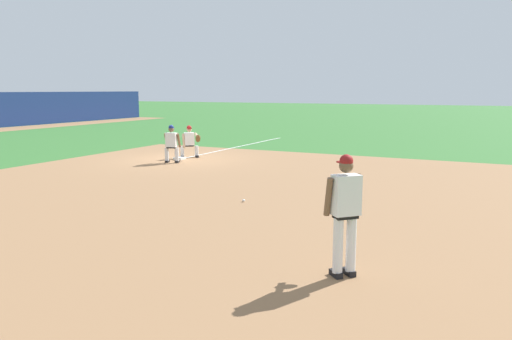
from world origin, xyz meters
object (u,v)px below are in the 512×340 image
object	(u,v)px
baseball	(244,201)
first_baseman	(190,140)
pitcher	(345,208)
baserunner	(172,142)
first_base_bag	(180,158)

from	to	relation	value
baseball	first_baseman	xyz separation A→B (m)	(6.27, 5.78, 0.69)
pitcher	first_baseman	world-z (taller)	pitcher
baseball	baserunner	bearing A→B (deg)	49.69
first_base_bag	pitcher	distance (m)	13.50
baseball	first_baseman	distance (m)	8.56
first_base_bag	baserunner	size ratio (longest dim) A/B	0.26
first_base_bag	pitcher	size ratio (longest dim) A/B	0.20
first_base_bag	first_baseman	bearing A→B (deg)	-11.66
baseball	pitcher	size ratio (longest dim) A/B	0.04
baserunner	first_baseman	bearing A→B (deg)	6.13
pitcher	first_baseman	bearing A→B (deg)	43.34
pitcher	baserunner	xyz separation A→B (m)	(8.53, 9.31, -0.27)
pitcher	first_baseman	distance (m)	13.80
first_base_bag	baseball	distance (m)	8.19
pitcher	baserunner	bearing A→B (deg)	47.49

